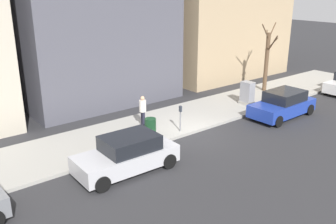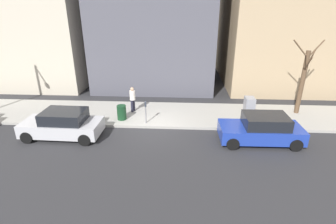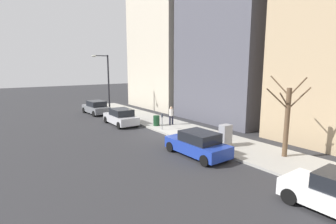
{
  "view_description": "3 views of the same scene",
  "coord_description": "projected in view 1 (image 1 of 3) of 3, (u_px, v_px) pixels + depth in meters",
  "views": [
    {
      "loc": [
        -13.06,
        12.07,
        7.32
      ],
      "look_at": [
        -0.34,
        1.89,
        1.7
      ],
      "focal_mm": 40.0,
      "sensor_mm": 36.0,
      "label": 1
    },
    {
      "loc": [
        -13.69,
        -1.68,
        6.82
      ],
      "look_at": [
        0.63,
        -0.85,
        0.81
      ],
      "focal_mm": 28.0,
      "sensor_mm": 36.0,
      "label": 2
    },
    {
      "loc": [
        -11.54,
        -17.18,
        5.35
      ],
      "look_at": [
        0.35,
        -0.53,
        1.79
      ],
      "focal_mm": 28.0,
      "sensor_mm": 36.0,
      "label": 3
    }
  ],
  "objects": [
    {
      "name": "trash_bin",
      "position": [
        150.0,
        127.0,
        18.43
      ],
      "size": [
        0.56,
        0.56,
        0.9
      ],
      "primitive_type": "cylinder",
      "color": "#14381E",
      "rests_on": "sidewalk"
    },
    {
      "name": "parked_car_silver",
      "position": [
        127.0,
        154.0,
        15.18
      ],
      "size": [
        2.01,
        4.24,
        1.52
      ],
      "rotation": [
        0.0,
        0.0,
        -0.02
      ],
      "color": "#B7B7BC",
      "rests_on": "ground"
    },
    {
      "name": "bare_tree",
      "position": [
        267.0,
        59.0,
        25.7
      ],
      "size": [
        2.02,
        1.98,
        4.69
      ],
      "color": "brown",
      "rests_on": "sidewalk"
    },
    {
      "name": "ground_plane",
      "position": [
        193.0,
        134.0,
        19.15
      ],
      "size": [
        120.0,
        120.0,
        0.0
      ],
      "primitive_type": "plane",
      "color": "#2B2B2D"
    },
    {
      "name": "pedestrian_near_meter",
      "position": [
        143.0,
        109.0,
        19.5
      ],
      "size": [
        0.39,
        0.36,
        1.66
      ],
      "rotation": [
        0.0,
        0.0,
        2.82
      ],
      "color": "#1E1E2D",
      "rests_on": "sidewalk"
    },
    {
      "name": "sidewalk",
      "position": [
        168.0,
        122.0,
        20.61
      ],
      "size": [
        4.0,
        36.0,
        0.15
      ],
      "primitive_type": "cube",
      "color": "#9E9B93",
      "rests_on": "ground"
    },
    {
      "name": "parked_car_blue",
      "position": [
        283.0,
        104.0,
        21.45
      ],
      "size": [
        1.98,
        4.23,
        1.52
      ],
      "rotation": [
        0.0,
        0.0,
        0.02
      ],
      "color": "#1E389E",
      "rests_on": "ground"
    },
    {
      "name": "utility_box",
      "position": [
        247.0,
        93.0,
        23.22
      ],
      "size": [
        0.83,
        0.61,
        1.43
      ],
      "color": "#A8A399",
      "rests_on": "sidewalk"
    },
    {
      "name": "parking_meter",
      "position": [
        180.0,
        116.0,
        18.9
      ],
      "size": [
        0.14,
        0.1,
        1.35
      ],
      "color": "slate",
      "rests_on": "sidewalk"
    }
  ]
}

